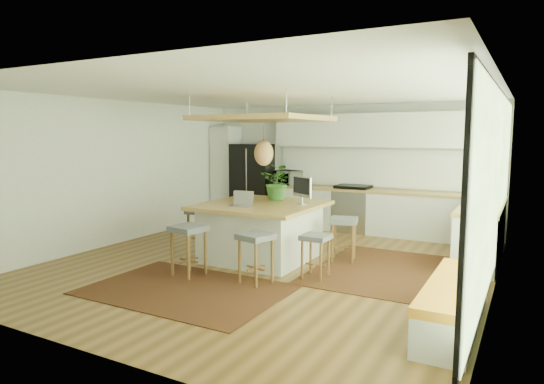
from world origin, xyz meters
The scene contains 33 objects.
floor centered at (0.00, 0.00, 0.00)m, with size 7.00×7.00×0.00m, color #4F3516.
ceiling centered at (0.00, 0.00, 2.70)m, with size 7.00×7.00×0.00m, color white.
wall_back centered at (0.00, 3.50, 1.35)m, with size 6.50×6.50×0.00m, color silver.
wall_front centered at (0.00, -3.50, 1.35)m, with size 6.50×6.50×0.00m, color silver.
wall_left centered at (-3.25, 0.00, 1.35)m, with size 7.00×7.00×0.00m, color silver.
wall_right centered at (3.25, 0.00, 1.35)m, with size 7.00×7.00×0.00m, color silver.
window_wall centered at (3.22, 0.00, 1.40)m, with size 0.10×6.20×2.60m, color black, non-canonical shape.
pantry centered at (-2.95, 3.18, 1.12)m, with size 0.55×0.60×2.25m, color beige.
back_counter_base centered at (0.55, 3.18, 0.44)m, with size 4.20×0.60×0.88m, color beige.
back_counter_top centered at (0.55, 3.18, 0.90)m, with size 4.24×0.64×0.05m, color olive.
backsplash centered at (0.55, 3.48, 1.35)m, with size 4.20×0.02×0.80m, color white.
upper_cabinets centered at (0.55, 3.32, 2.15)m, with size 4.20×0.34×0.70m, color beige.
range centered at (0.30, 3.18, 0.50)m, with size 0.76×0.62×1.00m, color #A5A5AA, non-canonical shape.
right_counter_base centered at (2.93, 2.00, 0.44)m, with size 0.60×2.50×0.88m, color beige.
right_counter_top centered at (2.93, 2.00, 0.90)m, with size 0.64×2.54×0.05m, color olive.
window_bench centered at (2.95, -1.20, 0.25)m, with size 0.52×2.00×0.50m, color beige, non-canonical shape.
ceiling_panel centered at (-0.30, 0.40, 2.05)m, with size 1.86×1.86×0.80m, color olive, non-canonical shape.
rug_near centered at (-0.34, -1.61, 0.01)m, with size 2.60×1.80×0.01m, color black.
rug_right centered at (1.63, 0.56, 0.01)m, with size 1.80×2.60×0.01m, color black.
fridge centered at (-2.19, 3.18, 0.93)m, with size 0.91×0.72×1.84m, color black, non-canonical shape.
island centered at (-0.27, 0.27, 0.47)m, with size 1.85×1.85×0.93m, color olive, non-canonical shape.
stool_near_left centered at (-0.71, -1.09, 0.35)m, with size 0.44×0.44×0.75m, color #4A4D52, non-canonical shape.
stool_near_right centered at (0.33, -0.92, 0.35)m, with size 0.42×0.42×0.71m, color #4A4D52, non-canonical shape.
stool_right_front centered at (0.95, -0.29, 0.35)m, with size 0.38×0.38×0.64m, color #4A4D52, non-canonical shape.
stool_right_back centered at (0.98, 0.78, 0.35)m, with size 0.42×0.42×0.72m, color #4A4D52, non-canonical shape.
stool_left_side centered at (-1.39, 0.13, 0.35)m, with size 0.47×0.47×0.79m, color #4A4D52, non-canonical shape.
laptop centered at (-0.40, -0.16, 1.05)m, with size 0.34×0.36×0.25m, color #A5A5AA, non-canonical shape.
monitor centered at (0.33, 0.55, 1.19)m, with size 0.49×0.18×0.46m, color #A5A5AA, non-canonical shape.
microwave centered at (-1.25, 3.14, 1.13)m, with size 0.59×0.33×0.40m, color #A5A5AA.
island_plant centered at (-0.24, 0.78, 1.17)m, with size 0.56×0.63×0.49m, color #1E4C19.
island_bowl centered at (-0.97, 0.71, 0.96)m, with size 0.22×0.22×0.05m, color silver.
island_bottle_0 centered at (-0.82, 0.37, 1.03)m, with size 0.07×0.07×0.19m, color #3992E5.
island_bottle_1 centered at (-0.67, 0.12, 1.03)m, with size 0.07×0.07×0.19m, color white.
Camera 1 is at (3.60, -6.41, 2.05)m, focal length 31.31 mm.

